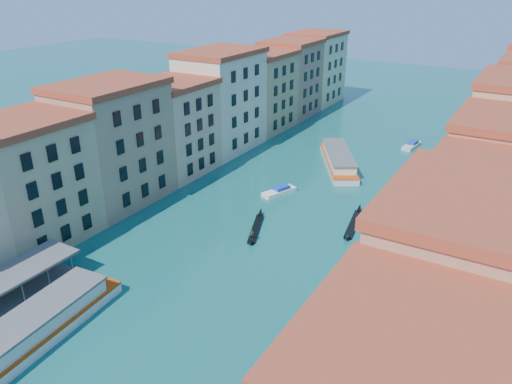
% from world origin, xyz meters
% --- Properties ---
extents(left_bank_palazzos, '(12.80, 128.40, 21.00)m').
position_xyz_m(left_bank_palazzos, '(-26.00, 64.68, 9.71)').
color(left_bank_palazzos, tan).
rests_on(left_bank_palazzos, ground).
extents(right_bank_palazzos, '(12.80, 128.40, 21.00)m').
position_xyz_m(right_bank_palazzos, '(30.00, 65.00, 9.75)').
color(right_bank_palazzos, brown).
rests_on(right_bank_palazzos, ground).
extents(quay, '(4.00, 140.00, 1.00)m').
position_xyz_m(quay, '(22.00, 65.00, 0.50)').
color(quay, '#AEA38C').
rests_on(quay, ground).
extents(restaurant_awnings, '(3.20, 44.55, 3.12)m').
position_xyz_m(restaurant_awnings, '(22.19, 23.00, 2.99)').
color(restaurant_awnings, maroon).
rests_on(restaurant_awnings, ground).
extents(vaporetto_stop, '(5.40, 16.40, 3.65)m').
position_xyz_m(vaporetto_stop, '(-16.00, 12.00, 1.44)').
color(vaporetto_stop, '#5D5D60').
rests_on(vaporetto_stop, ground).
extents(mooring_poles_right, '(1.44, 54.24, 3.20)m').
position_xyz_m(mooring_poles_right, '(19.10, 28.80, 1.30)').
color(mooring_poles_right, brown).
rests_on(mooring_poles_right, ground).
extents(vaporetto_near, '(6.93, 22.52, 3.30)m').
position_xyz_m(vaporetto_near, '(-7.94, 8.71, 1.48)').
color(vaporetto_near, white).
rests_on(vaporetto_near, ground).
extents(vaporetto_far, '(14.60, 20.25, 3.08)m').
position_xyz_m(vaporetto_far, '(0.13, 73.35, 1.39)').
color(vaporetto_far, silver).
rests_on(vaporetto_far, ground).
extents(gondola_fore, '(5.03, 11.08, 2.31)m').
position_xyz_m(gondola_fore, '(-0.36, 41.78, 0.39)').
color(gondola_fore, black).
rests_on(gondola_fore, ground).
extents(gondola_right, '(2.14, 10.97, 2.19)m').
position_xyz_m(gondola_right, '(15.97, 22.25, 0.42)').
color(gondola_right, black).
rests_on(gondola_right, ground).
extents(gondola_far, '(3.00, 12.23, 1.74)m').
position_xyz_m(gondola_far, '(11.77, 50.77, 0.36)').
color(gondola_far, black).
rests_on(gondola_far, ground).
extents(motorboat_mid, '(4.22, 6.76, 1.34)m').
position_xyz_m(motorboat_mid, '(-3.53, 55.38, 0.52)').
color(motorboat_mid, white).
rests_on(motorboat_mid, ground).
extents(motorboat_far, '(2.88, 6.78, 1.36)m').
position_xyz_m(motorboat_far, '(9.87, 92.39, 0.53)').
color(motorboat_far, silver).
rests_on(motorboat_far, ground).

